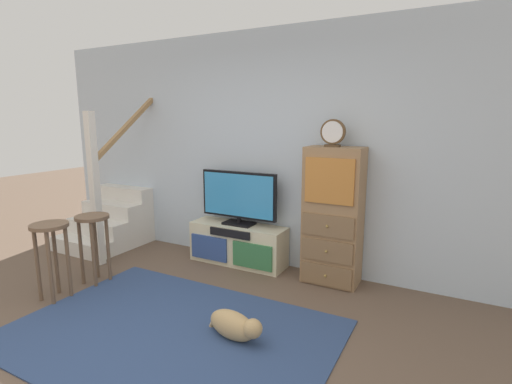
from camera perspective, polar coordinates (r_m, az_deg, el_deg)
The scene contains 11 objects.
ground_plane at distance 3.03m, azimuth -20.75°, elevation -24.35°, with size 20.00×20.00×0.00m, color brown.
back_wall at distance 4.49m, azimuth 2.24°, elevation 6.20°, with size 6.40×0.12×2.70m, color silver.
area_rug at distance 3.38m, azimuth -12.67°, elevation -19.80°, with size 2.60×1.80×0.01m, color navy.
media_console at distance 4.63m, azimuth -2.70°, elevation -7.75°, with size 1.17×0.38×0.48m.
television at distance 4.50m, azimuth -2.61°, elevation -0.70°, with size 0.97×0.22×0.63m.
side_cabinet at distance 4.06m, azimuth 11.35°, elevation -3.60°, with size 0.58×0.38×1.44m.
desk_clock at distance 3.93m, azimuth 11.37°, elevation 8.59°, with size 0.25×0.08×0.27m.
staircase at distance 5.79m, azimuth -19.38°, elevation -3.19°, with size 1.00×1.36×2.20m.
bar_stool_near at distance 4.13m, azimuth -28.19°, elevation -6.82°, with size 0.34×0.34×0.75m.
bar_stool_far at distance 4.36m, azimuth -23.05°, elevation -5.65°, with size 0.34×0.34×0.73m.
dog at distance 3.19m, azimuth -3.14°, elevation -19.20°, with size 0.54×0.28×0.23m.
Camera 1 is at (1.95, -1.57, 1.72)m, focal length 26.89 mm.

